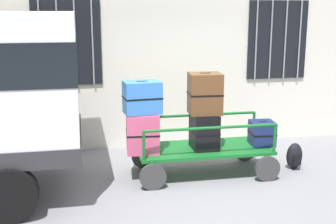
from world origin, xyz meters
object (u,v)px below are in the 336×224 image
object	(u,v)px
suitcase_center_bottom	(262,133)
luggage_cart	(203,153)
suitcase_left_bottom	(143,132)
backpack	(294,156)
suitcase_midleft_bottom	(204,131)
suitcase_midleft_middle	(205,94)
suitcase_left_middle	(142,97)

from	to	relation	value
suitcase_center_bottom	luggage_cart	bearing A→B (deg)	178.23
suitcase_left_bottom	backpack	size ratio (longest dim) A/B	1.39
suitcase_left_bottom	suitcase_midleft_bottom	world-z (taller)	suitcase_left_bottom
suitcase_midleft_bottom	suitcase_midleft_middle	distance (m)	0.60
suitcase_midleft_middle	luggage_cart	bearing A→B (deg)	90.00
suitcase_midleft_bottom	backpack	size ratio (longest dim) A/B	1.27
backpack	suitcase_center_bottom	bearing A→B (deg)	176.88
suitcase_left_bottom	luggage_cart	bearing A→B (deg)	0.81
suitcase_left_middle	backpack	distance (m)	2.74
suitcase_midleft_bottom	suitcase_midleft_middle	world-z (taller)	suitcase_midleft_middle
suitcase_left_middle	suitcase_midleft_middle	world-z (taller)	suitcase_midleft_middle
luggage_cart	suitcase_left_bottom	bearing A→B (deg)	-179.19
backpack	luggage_cart	bearing A→B (deg)	177.73
suitcase_left_middle	suitcase_midleft_bottom	xyz separation A→B (m)	(0.97, -0.01, -0.57)
luggage_cart	suitcase_midleft_middle	bearing A→B (deg)	-90.00
luggage_cart	suitcase_left_bottom	world-z (taller)	suitcase_left_bottom
suitcase_left_bottom	suitcase_center_bottom	world-z (taller)	suitcase_left_bottom
suitcase_midleft_middle	suitcase_left_bottom	bearing A→B (deg)	178.68
suitcase_left_bottom	suitcase_left_middle	xyz separation A→B (m)	(-0.00, -0.02, 0.55)
suitcase_left_bottom	suitcase_left_middle	size ratio (longest dim) A/B	1.04
luggage_cart	suitcase_left_middle	xyz separation A→B (m)	(-0.97, -0.03, 0.94)
luggage_cart	suitcase_midleft_bottom	distance (m)	0.37
suitcase_left_bottom	suitcase_center_bottom	xyz separation A→B (m)	(1.94, -0.02, -0.11)
suitcase_left_bottom	suitcase_center_bottom	bearing A→B (deg)	-0.48
suitcase_midleft_middle	backpack	size ratio (longest dim) A/B	1.44
suitcase_midleft_bottom	backpack	xyz separation A→B (m)	(1.55, -0.02, -0.51)
backpack	suitcase_left_middle	bearing A→B (deg)	179.25
suitcase_left_bottom	suitcase_left_middle	distance (m)	0.55
suitcase_left_middle	suitcase_midleft_bottom	size ratio (longest dim) A/B	1.05
suitcase_left_middle	suitcase_midleft_middle	xyz separation A→B (m)	(0.97, -0.01, 0.02)
luggage_cart	suitcase_left_middle	world-z (taller)	suitcase_left_middle
suitcase_left_middle	suitcase_center_bottom	distance (m)	2.05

